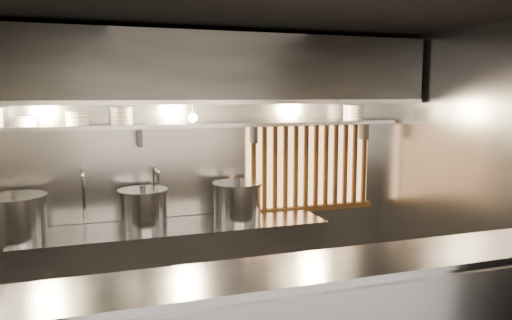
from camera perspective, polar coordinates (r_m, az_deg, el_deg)
ceiling at (r=3.88m, az=-2.20°, el=16.55°), size 4.50×4.50×0.00m
wall_back at (r=5.35m, az=-6.75°, el=-1.03°), size 4.50×0.00×4.50m
wall_right at (r=5.03m, az=23.26°, el=-2.13°), size 0.00×3.00×3.00m
cooking_bench at (r=5.17m, az=-9.02°, el=-12.25°), size 3.00×0.70×0.90m
bowl_shelf at (r=5.12m, az=-6.41°, el=4.00°), size 4.40×0.34×0.04m
exhaust_hood at (r=4.90m, az=-5.93°, el=10.22°), size 4.40×0.81×0.65m
wood_screen at (r=5.72m, az=6.20°, el=-0.67°), size 1.56×0.09×1.04m
faucet_left at (r=5.11m, az=-19.12°, el=-2.85°), size 0.04×0.30×0.50m
faucet_right at (r=5.16m, az=-11.32°, el=-2.49°), size 0.04×0.30×0.50m
pendant_bulb at (r=4.98m, az=-7.25°, el=4.83°), size 0.09×0.09×0.19m
stock_pot_left at (r=4.94m, az=-25.76°, el=-5.94°), size 0.71×0.71×0.44m
stock_pot_mid at (r=4.98m, az=-12.75°, el=-5.42°), size 0.62×0.62×0.42m
stock_pot_right at (r=5.14m, az=-2.14°, el=-4.73°), size 0.52×0.52×0.43m
bowl_stack_1 at (r=5.02m, az=-24.88°, el=4.05°), size 0.21×0.21×0.09m
bowl_stack_2 at (r=5.00m, az=-19.73°, el=4.51°), size 0.23×0.23×0.13m
bowl_stack_3 at (r=5.01m, az=-15.12°, el=4.91°), size 0.22×0.22×0.17m
bowl_stack_4 at (r=5.76m, az=11.08°, el=5.34°), size 0.24×0.24×0.17m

